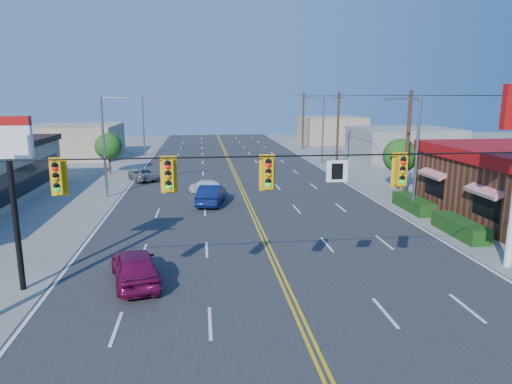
{
  "coord_description": "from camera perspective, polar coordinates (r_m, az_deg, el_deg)",
  "views": [
    {
      "loc": [
        -3.42,
        -14.99,
        7.99
      ],
      "look_at": [
        -0.13,
        12.14,
        2.2
      ],
      "focal_mm": 32.0,
      "sensor_mm": 36.0,
      "label": 1
    }
  ],
  "objects": [
    {
      "name": "utility_pole_mid",
      "position": [
        53.46,
        10.19,
        7.71
      ],
      "size": [
        0.28,
        0.28,
        8.4
      ],
      "primitive_type": "cylinder",
      "color": "#47301E",
      "rests_on": "ground"
    },
    {
      "name": "road",
      "position": [
        36.05,
        -1.3,
        -0.8
      ],
      "size": [
        20.0,
        120.0,
        0.06
      ],
      "primitive_type": "cube",
      "color": "#2D2D30",
      "rests_on": "ground"
    },
    {
      "name": "utility_pole_far",
      "position": [
        70.84,
        5.91,
        8.83
      ],
      "size": [
        0.28,
        0.28,
        8.4
      ],
      "primitive_type": "cylinder",
      "color": "#47301E",
      "rests_on": "ground"
    },
    {
      "name": "car_blue",
      "position": [
        33.99,
        -5.61,
        -0.4
      ],
      "size": [
        2.44,
        4.74,
        1.49
      ],
      "primitive_type": "imported",
      "rotation": [
        0.0,
        0.0,
        2.94
      ],
      "color": "#0D194E",
      "rests_on": "ground"
    },
    {
      "name": "tree_kfc_rear",
      "position": [
        40.99,
        17.58,
        4.32
      ],
      "size": [
        2.94,
        2.94,
        4.41
      ],
      "color": "#47301E",
      "rests_on": "ground"
    },
    {
      "name": "tree_west",
      "position": [
        50.19,
        -17.96,
        5.44
      ],
      "size": [
        2.8,
        2.8,
        4.2
      ],
      "color": "#47301E",
      "rests_on": "ground"
    },
    {
      "name": "car_white",
      "position": [
        36.95,
        -6.19,
        0.44
      ],
      "size": [
        3.24,
        4.86,
        1.31
      ],
      "primitive_type": "imported",
      "rotation": [
        0.0,
        0.0,
        3.48
      ],
      "color": "white",
      "rests_on": "ground"
    },
    {
      "name": "streetlight_nw",
      "position": [
        63.52,
        -13.72,
        8.49
      ],
      "size": [
        2.55,
        0.25,
        8.0
      ],
      "color": "gray",
      "rests_on": "ground"
    },
    {
      "name": "streetlight_ne",
      "position": [
        54.97,
        8.17,
        8.21
      ],
      "size": [
        2.55,
        0.25,
        8.0
      ],
      "color": "gray",
      "rests_on": "ground"
    },
    {
      "name": "pizza_hut_sign",
      "position": [
        20.64,
        -28.42,
        2.7
      ],
      "size": [
        1.9,
        0.3,
        6.85
      ],
      "color": "black",
      "rests_on": "ground"
    },
    {
      "name": "bld_west_far",
      "position": [
        65.4,
        -21.69,
        5.95
      ],
      "size": [
        11.0,
        12.0,
        4.2
      ],
      "primitive_type": "cube",
      "color": "tan",
      "rests_on": "ground"
    },
    {
      "name": "streetlight_sw",
      "position": [
        37.88,
        -18.22,
        6.1
      ],
      "size": [
        2.55,
        0.25,
        8.0
      ],
      "color": "gray",
      "rests_on": "ground"
    },
    {
      "name": "signal_span",
      "position": [
        15.66,
        5.39,
        0.47
      ],
      "size": [
        24.32,
        0.34,
        9.0
      ],
      "color": "#47301E",
      "rests_on": "ground"
    },
    {
      "name": "utility_pole_near",
      "position": [
        36.7,
        18.41,
        5.42
      ],
      "size": [
        0.28,
        0.28,
        8.4
      ],
      "primitive_type": "cylinder",
      "color": "#47301E",
      "rests_on": "ground"
    },
    {
      "name": "ground",
      "position": [
        17.33,
        5.47,
        -15.56
      ],
      "size": [
        160.0,
        160.0,
        0.0
      ],
      "primitive_type": "plane",
      "color": "gray",
      "rests_on": "ground"
    },
    {
      "name": "bld_east_mid",
      "position": [
        60.88,
        17.9,
        5.74
      ],
      "size": [
        12.0,
        10.0,
        4.0
      ],
      "primitive_type": "cube",
      "color": "gray",
      "rests_on": "ground"
    },
    {
      "name": "car_magenta",
      "position": [
        20.51,
        -14.89,
        -9.1
      ],
      "size": [
        2.82,
        4.77,
        1.52
      ],
      "primitive_type": "imported",
      "rotation": [
        0.0,
        0.0,
        3.39
      ],
      "color": "maroon",
      "rests_on": "ground"
    },
    {
      "name": "streetlight_se",
      "position": [
        32.47,
        19.17,
        5.16
      ],
      "size": [
        2.55,
        0.25,
        8.0
      ],
      "color": "gray",
      "rests_on": "ground"
    },
    {
      "name": "car_silver",
      "position": [
        44.81,
        -14.0,
        2.11
      ],
      "size": [
        3.47,
        4.76,
        1.2
      ],
      "primitive_type": "imported",
      "rotation": [
        0.0,
        0.0,
        3.52
      ],
      "color": "#9B9A9E",
      "rests_on": "ground"
    },
    {
      "name": "bld_east_far",
      "position": [
        80.4,
        9.38,
        7.67
      ],
      "size": [
        10.0,
        10.0,
        4.4
      ],
      "primitive_type": "cube",
      "color": "tan",
      "rests_on": "ground"
    }
  ]
}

